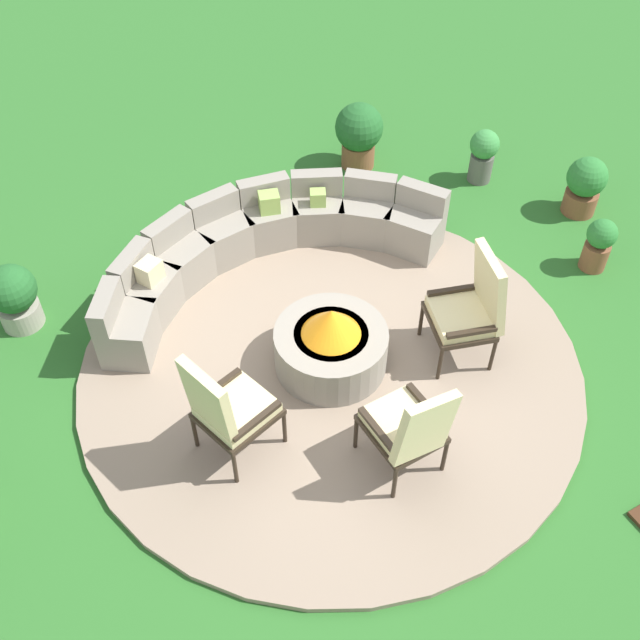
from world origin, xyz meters
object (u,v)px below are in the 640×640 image
potted_plant_3 (483,153)px  potted_plant_4 (359,133)px  curved_stone_bench (259,245)px  lounge_chair_front_left (226,408)px  potted_plant_0 (599,243)px  potted_plant_5 (14,296)px  potted_plant_1 (585,184)px  lounge_chair_front_right (410,427)px  fire_pit (331,344)px  lounge_chair_back_left (472,306)px

potted_plant_3 → potted_plant_4: (-1.10, 0.95, 0.08)m
curved_stone_bench → lounge_chair_front_left: (-1.20, -1.92, 0.30)m
potted_plant_0 → potted_plant_5: (-5.39, 2.07, 0.05)m
lounge_chair_front_left → potted_plant_4: size_ratio=1.43×
potted_plant_1 → potted_plant_0: bearing=-123.6°
lounge_chair_front_left → potted_plant_3: size_ratio=1.77×
lounge_chair_front_right → potted_plant_0: 3.29m
potted_plant_0 → potted_plant_3: size_ratio=0.91×
lounge_chair_front_right → potted_plant_4: lounge_chair_front_right is taller
potted_plant_5 → potted_plant_0: bearing=-21.1°
potted_plant_3 → potted_plant_4: 1.46m
fire_pit → lounge_chair_front_left: lounge_chair_front_left is taller
potted_plant_0 → potted_plant_1: bearing=56.4°
fire_pit → potted_plant_5: 3.03m
lounge_chair_front_right → potted_plant_1: (3.60, 1.89, -0.22)m
fire_pit → potted_plant_4: size_ratio=1.26×
lounge_chair_front_right → potted_plant_0: bearing=17.8°
lounge_chair_front_right → potted_plant_0: lounge_chair_front_right is taller
lounge_chair_front_right → potted_plant_1: lounge_chair_front_right is taller
lounge_chair_front_right → potted_plant_0: (3.08, 1.11, -0.28)m
fire_pit → curved_stone_bench: size_ratio=0.27×
fire_pit → potted_plant_3: (2.97, 1.67, 0.04)m
curved_stone_bench → lounge_chair_front_right: lounge_chair_front_right is taller
lounge_chair_back_left → lounge_chair_front_left: bearing=106.0°
potted_plant_4 → potted_plant_5: size_ratio=1.17×
potted_plant_3 → fire_pit: bearing=-150.6°
potted_plant_0 → potted_plant_3: (-0.09, 1.80, 0.05)m
potted_plant_5 → lounge_chair_back_left: bearing=-34.6°
fire_pit → curved_stone_bench: curved_stone_bench is taller
lounge_chair_front_right → fire_pit: bearing=87.3°
potted_plant_0 → potted_plant_4: bearing=113.5°
lounge_chair_back_left → potted_plant_1: (2.42, 1.11, -0.27)m
fire_pit → lounge_chair_front_left: bearing=-160.2°
potted_plant_0 → potted_plant_5: size_ratio=0.86×
potted_plant_5 → fire_pit: bearing=-39.9°
curved_stone_bench → potted_plant_3: curved_stone_bench is taller
potted_plant_0 → potted_plant_4: (-1.20, 2.75, 0.13)m
lounge_chair_front_left → lounge_chair_front_right: lounge_chair_front_left is taller
lounge_chair_front_right → potted_plant_1: bearing=25.7°
fire_pit → potted_plant_3: bearing=29.4°
lounge_chair_back_left → potted_plant_3: size_ratio=1.74×
potted_plant_3 → lounge_chair_front_left: bearing=-153.2°
potted_plant_3 → potted_plant_5: 5.30m
potted_plant_4 → lounge_chair_front_right: bearing=-116.0°
curved_stone_bench → potted_plant_0: (3.05, -1.63, -0.03)m
fire_pit → lounge_chair_front_right: lounge_chair_front_right is taller
fire_pit → potted_plant_0: fire_pit is taller
potted_plant_0 → potted_plant_4: size_ratio=0.74×
potted_plant_5 → potted_plant_4: bearing=9.2°
potted_plant_5 → lounge_chair_front_left: bearing=-64.2°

